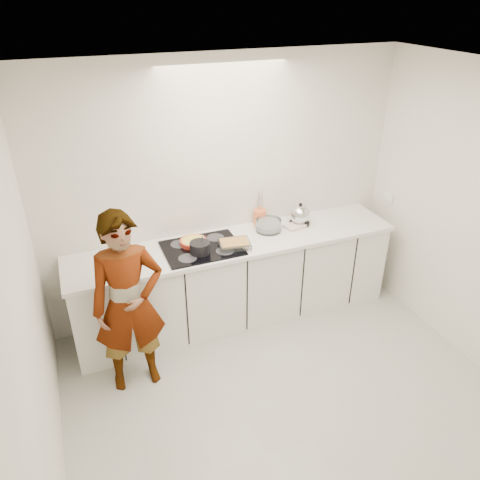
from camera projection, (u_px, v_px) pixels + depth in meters
name	position (u px, v px, depth m)	size (l,w,h in m)	color
floor	(292.00, 405.00, 3.90)	(3.60, 3.20, 0.00)	#B0AFA7
ceiling	(316.00, 82.00, 2.66)	(3.60, 3.20, 0.00)	white
wall_back	(224.00, 192.00, 4.59)	(3.60, 0.00, 2.60)	white
wall_left	(25.00, 336.00, 2.70)	(0.00, 3.20, 2.60)	white
base_cabinets	(236.00, 282.00, 4.74)	(3.20, 0.58, 0.87)	white
countertop	(236.00, 243.00, 4.52)	(3.24, 0.64, 0.04)	white
hob	(202.00, 248.00, 4.38)	(0.72, 0.54, 0.01)	black
tart_dish	(193.00, 242.00, 4.43)	(0.30, 0.30, 0.04)	red
saucepan	(200.00, 248.00, 4.27)	(0.20, 0.20, 0.18)	black
baking_dish	(234.00, 244.00, 4.38)	(0.32, 0.25, 0.06)	silver
mixing_bowl	(269.00, 226.00, 4.69)	(0.32, 0.32, 0.12)	silver
tea_towel	(295.00, 226.00, 4.76)	(0.20, 0.14, 0.03)	white
kettle	(300.00, 215.00, 4.79)	(0.28, 0.28, 0.24)	black
utensil_crock	(260.00, 217.00, 4.80)	(0.13, 0.13, 0.16)	orange
cook	(129.00, 304.00, 3.78)	(0.59, 0.39, 1.63)	white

